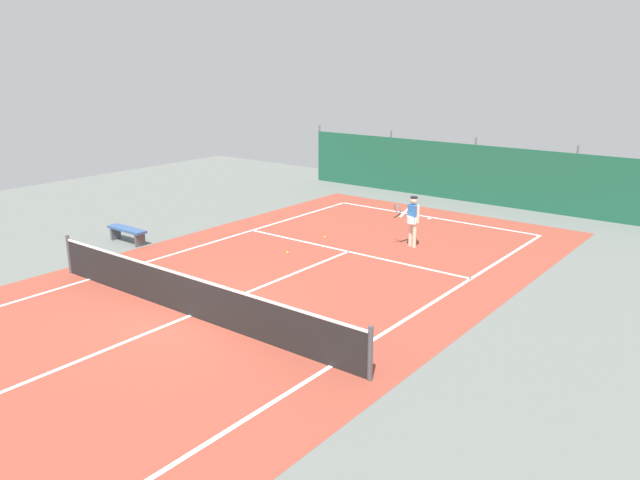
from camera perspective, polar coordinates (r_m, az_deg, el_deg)
ground_plane at (r=15.12m, az=-11.65°, el=-6.76°), size 36.00×36.00×0.00m
court_surface at (r=15.12m, az=-11.65°, el=-6.75°), size 11.02×26.60×0.01m
tennis_net at (r=14.93m, az=-11.76°, el=-4.95°), size 10.12×0.10×1.10m
back_fence at (r=27.49m, az=14.07°, el=4.91°), size 16.30×0.98×2.70m
tennis_player at (r=20.06m, az=8.42°, el=2.02°), size 0.84×0.65×1.64m
tennis_ball_near_player at (r=21.08m, az=0.46°, el=0.28°), size 0.07×0.07×0.07m
tennis_ball_midcourt at (r=19.42m, az=-2.96°, el=-1.14°), size 0.07×0.07×0.07m
parked_car at (r=29.23m, az=16.61°, el=5.72°), size 2.37×4.38×1.68m
courtside_bench at (r=21.41m, az=-17.10°, el=0.74°), size 1.60×0.40×0.49m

